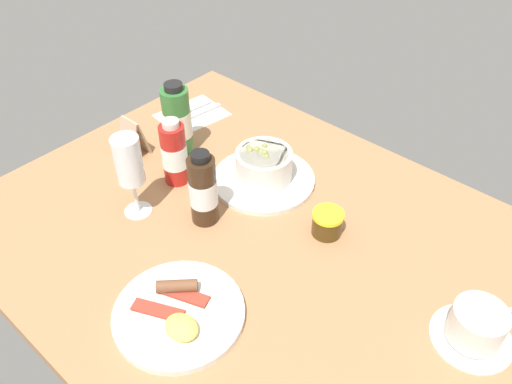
{
  "coord_description": "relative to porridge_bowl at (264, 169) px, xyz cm",
  "views": [
    {
      "loc": [
        -46.9,
        53.1,
        73.14
      ],
      "look_at": [
        3.9,
        -4.03,
        6.74
      ],
      "focal_mm": 36.41,
      "sensor_mm": 36.0,
      "label": 1
    }
  ],
  "objects": [
    {
      "name": "wine_glass",
      "position": [
        13.14,
        24.28,
        8.75
      ],
      "size": [
        5.69,
        5.69,
        18.17
      ],
      "color": "white",
      "rests_on": "ground_plane"
    },
    {
      "name": "porridge_bowl",
      "position": [
        0.0,
        0.0,
        0.0
      ],
      "size": [
        22.36,
        22.36,
        8.74
      ],
      "color": "silver",
      "rests_on": "ground_plane"
    },
    {
      "name": "breakfast_plate",
      "position": [
        -12.68,
        36.22,
        -2.57
      ],
      "size": [
        22.25,
        22.25,
        3.7
      ],
      "color": "silver",
      "rests_on": "ground_plane"
    },
    {
      "name": "cutlery_setting",
      "position": [
        31.64,
        -7.54,
        -3.26
      ],
      "size": [
        15.26,
        17.89,
        0.9
      ],
      "color": "silver",
      "rests_on": "ground_plane"
    },
    {
      "name": "sauce_bottle_brown",
      "position": [
        1.2,
        16.62,
        4.09
      ],
      "size": [
        5.57,
        5.57,
        16.45
      ],
      "color": "#382314",
      "rests_on": "ground_plane"
    },
    {
      "name": "jam_jar",
      "position": [
        -19.5,
        3.59,
        -0.89
      ],
      "size": [
        6.2,
        6.2,
        5.19
      ],
      "color": "#463010",
      "rests_on": "ground_plane"
    },
    {
      "name": "menu_card",
      "position": [
        29.39,
        12.07,
        1.1
      ],
      "size": [
        5.7,
        5.39,
        9.35
      ],
      "color": "tan",
      "rests_on": "ground_plane"
    },
    {
      "name": "sauce_bottle_green",
      "position": [
        22.12,
        4.45,
        4.82
      ],
      "size": [
        6.44,
        6.44,
        17.86
      ],
      "color": "#337233",
      "rests_on": "ground_plane"
    },
    {
      "name": "sauce_bottle_red",
      "position": [
        14.72,
        12.09,
        3.63
      ],
      "size": [
        5.52,
        5.52,
        15.4
      ],
      "color": "#B21E19",
      "rests_on": "ground_plane"
    },
    {
      "name": "ground_plane",
      "position": [
        -10.11,
        13.53,
        -5.02
      ],
      "size": [
        110.0,
        84.0,
        3.0
      ],
      "primitive_type": "cube",
      "color": "#A8754C"
    },
    {
      "name": "coffee_cup",
      "position": [
        -51.26,
        7.63,
        -0.17
      ],
      "size": [
        13.25,
        13.25,
        6.99
      ],
      "color": "silver",
      "rests_on": "ground_plane"
    }
  ]
}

